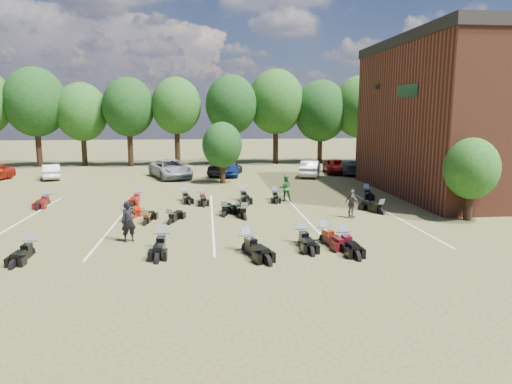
{
  "coord_description": "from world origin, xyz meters",
  "views": [
    {
      "loc": [
        -3.22,
        -21.3,
        5.59
      ],
      "look_at": [
        -0.5,
        4.0,
        1.2
      ],
      "focal_mm": 32.0,
      "sensor_mm": 36.0,
      "label": 1
    }
  ],
  "objects": [
    {
      "name": "person_black",
      "position": [
        -6.7,
        -1.31,
        0.9
      ],
      "size": [
        0.78,
        0.66,
        1.81
      ],
      "primitive_type": "imported",
      "rotation": [
        0.0,
        0.0,
        0.42
      ],
      "color": "black",
      "rests_on": "ground"
    },
    {
      "name": "car_3",
      "position": [
        -1.6,
        20.07,
        0.72
      ],
      "size": [
        3.84,
        5.35,
        1.44
      ],
      "primitive_type": "imported",
      "rotation": [
        0.0,
        0.0,
        2.73
      ],
      "color": "black",
      "rests_on": "ground"
    },
    {
      "name": "motorcycle_8",
      "position": [
        -6.4,
        1.78,
        0.0
      ],
      "size": [
        0.91,
        2.1,
        1.13
      ],
      "primitive_type": null,
      "rotation": [
        0.0,
        0.0,
        3.01
      ],
      "color": "black",
      "rests_on": "ground"
    },
    {
      "name": "motorcycle_13",
      "position": [
        6.42,
        2.89,
        0.0
      ],
      "size": [
        1.39,
        2.3,
        1.22
      ],
      "primitive_type": null,
      "rotation": [
        0.0,
        0.0,
        3.48
      ],
      "color": "black",
      "rests_on": "ground"
    },
    {
      "name": "motorcycle_6",
      "position": [
        1.85,
        -2.23,
        0.0
      ],
      "size": [
        1.27,
        2.47,
        1.32
      ],
      "primitive_type": null,
      "rotation": [
        0.0,
        0.0,
        0.23
      ],
      "color": "#43090D",
      "rests_on": "ground"
    },
    {
      "name": "car_2",
      "position": [
        -6.42,
        18.94,
        0.8
      ],
      "size": [
        4.57,
        6.36,
        1.61
      ],
      "primitive_type": "imported",
      "rotation": [
        0.0,
        0.0,
        0.37
      ],
      "color": "#919299",
      "rests_on": "ground"
    },
    {
      "name": "motorcycle_16",
      "position": [
        -4.76,
        8.26,
        0.0
      ],
      "size": [
        1.15,
        2.23,
        1.19
      ],
      "primitive_type": null,
      "rotation": [
        0.0,
        0.0,
        0.23
      ],
      "color": "black",
      "rests_on": "ground"
    },
    {
      "name": "parking_lines",
      "position": [
        -3.0,
        3.0,
        0.01
      ],
      "size": [
        20.1,
        14.0,
        0.01
      ],
      "color": "silver",
      "rests_on": "ground"
    },
    {
      "name": "motorcycle_18",
      "position": [
        -0.97,
        8.02,
        0.0
      ],
      "size": [
        0.99,
        2.46,
        1.34
      ],
      "primitive_type": null,
      "rotation": [
        0.0,
        0.0,
        0.09
      ],
      "color": "black",
      "rests_on": "ground"
    },
    {
      "name": "motorcycle_11",
      "position": [
        -1.32,
        2.42,
        0.0
      ],
      "size": [
        1.21,
        2.46,
        1.31
      ],
      "primitive_type": null,
      "rotation": [
        0.0,
        0.0,
        3.35
      ],
      "color": "black",
      "rests_on": "ground"
    },
    {
      "name": "car_4",
      "position": [
        -1.19,
        19.48,
        0.66
      ],
      "size": [
        1.94,
        4.0,
        1.32
      ],
      "primitive_type": "imported",
      "rotation": [
        0.0,
        0.0,
        -0.1
      ],
      "color": "navy",
      "rests_on": "ground"
    },
    {
      "name": "young_tree_near_building",
      "position": [
        10.5,
        1.0,
        2.75
      ],
      "size": [
        2.8,
        2.8,
        4.16
      ],
      "color": "black",
      "rests_on": "ground"
    },
    {
      "name": "motorcycle_15",
      "position": [
        -7.69,
        8.19,
        0.0
      ],
      "size": [
        0.85,
        2.24,
        1.22
      ],
      "primitive_type": null,
      "rotation": [
        0.0,
        0.0,
        -0.07
      ],
      "color": "maroon",
      "rests_on": "ground"
    },
    {
      "name": "tree_line",
      "position": [
        -1.0,
        29.0,
        6.31
      ],
      "size": [
        56.0,
        6.0,
        9.79
      ],
      "color": "black",
      "rests_on": "ground"
    },
    {
      "name": "car_6",
      "position": [
        8.94,
        20.45,
        0.64
      ],
      "size": [
        2.64,
        4.81,
        1.28
      ],
      "primitive_type": "imported",
      "rotation": [
        0.0,
        0.0,
        -0.12
      ],
      "color": "#560406",
      "rests_on": "ground"
    },
    {
      "name": "motorcycle_1",
      "position": [
        -5.15,
        -2.59,
        0.0
      ],
      "size": [
        0.8,
        2.4,
        1.33
      ],
      "primitive_type": null,
      "rotation": [
        0.0,
        0.0,
        -0.02
      ],
      "color": "black",
      "rests_on": "ground"
    },
    {
      "name": "motorcycle_17",
      "position": [
        -3.6,
        7.68,
        0.0
      ],
      "size": [
        0.89,
        2.33,
        1.27
      ],
      "primitive_type": null,
      "rotation": [
        0.0,
        0.0,
        0.07
      ],
      "color": "black",
      "rests_on": "ground"
    },
    {
      "name": "person_green",
      "position": [
        1.78,
        7.38,
        0.84
      ],
      "size": [
        0.85,
        0.68,
        1.68
      ],
      "primitive_type": "imported",
      "rotation": [
        0.0,
        0.0,
        3.08
      ],
      "color": "#266425",
      "rests_on": "ground"
    },
    {
      "name": "motorcycle_7",
      "position": [
        -7.44,
        2.47,
        0.0
      ],
      "size": [
        1.19,
        2.5,
        1.34
      ],
      "primitive_type": null,
      "rotation": [
        0.0,
        0.0,
        2.96
      ],
      "color": "maroon",
      "rests_on": "ground"
    },
    {
      "name": "motorcycle_10",
      "position": [
        -5.15,
        1.82,
        0.0
      ],
      "size": [
        1.23,
        2.12,
        1.13
      ],
      "primitive_type": null,
      "rotation": [
        0.0,
        0.0,
        2.83
      ],
      "color": "black",
      "rests_on": "ground"
    },
    {
      "name": "car_5",
      "position": [
        5.96,
        18.54,
        0.73
      ],
      "size": [
        2.86,
        4.69,
        1.46
      ],
      "primitive_type": "imported",
      "rotation": [
        0.0,
        0.0,
        2.82
      ],
      "color": "#A9A8A4",
      "rests_on": "ground"
    },
    {
      "name": "motorcycle_3",
      "position": [
        -1.67,
        -3.32,
        0.0
      ],
      "size": [
        1.61,
        2.65,
        1.41
      ],
      "primitive_type": null,
      "rotation": [
        0.0,
        0.0,
        0.34
      ],
      "color": "black",
      "rests_on": "ground"
    },
    {
      "name": "motorcycle_5",
      "position": [
        2.47,
        -3.15,
        0.0
      ],
      "size": [
        0.78,
        2.37,
        1.32
      ],
      "primitive_type": null,
      "rotation": [
        0.0,
        0.0,
        0.01
      ],
      "color": "black",
      "rests_on": "ground"
    },
    {
      "name": "ground",
      "position": [
        0.0,
        0.0,
        0.0
      ],
      "size": [
        160.0,
        160.0,
        0.0
      ],
      "primitive_type": "plane",
      "color": "brown",
      "rests_on": "ground"
    },
    {
      "name": "car_7",
      "position": [
        9.95,
        19.75,
        0.69
      ],
      "size": [
        2.4,
        4.95,
        1.39
      ],
      "primitive_type": "imported",
      "rotation": [
        0.0,
        0.0,
        3.04
      ],
      "color": "#38383D",
      "rests_on": "ground"
    },
    {
      "name": "person_grey",
      "position": [
        4.52,
        2.16,
        0.78
      ],
      "size": [
        0.78,
        0.99,
        1.57
      ],
      "primitive_type": "imported",
      "rotation": [
        0.0,
        0.0,
        2.08
      ],
      "color": "#4F4943",
      "rests_on": "ground"
    },
    {
      "name": "car_1",
      "position": [
        -16.62,
        19.43,
        0.64
      ],
      "size": [
        2.51,
        4.14,
        1.29
      ],
      "primitive_type": "imported",
      "rotation": [
        0.0,
        0.0,
        3.46
      ],
      "color": "silver",
      "rests_on": "ground"
    },
    {
      "name": "motorcycle_4",
      "position": [
        0.82,
        -2.41,
        0.0
      ],
      "size": [
        0.81,
        2.34,
        1.29
      ],
      "primitive_type": null,
      "rotation": [
        0.0,
        0.0,
        0.03
      ],
      "color": "black",
      "rests_on": "ground"
    },
    {
      "name": "motorcycle_0",
      "position": [
        -10.31,
        -2.9,
        0.0
      ],
      "size": [
        0.77,
        2.16,
        1.19
      ],
      "primitive_type": null,
      "rotation": [
        0.0,
        0.0,
        -0.04
      ],
      "color": "black",
      "rests_on": "ground"
    },
    {
      "name": "motorcycle_19",
      "position": [
        1.16,
        7.95,
        0.0
      ],
      "size": [
        0.82,
        2.11,
        1.15
      ],
      "primitive_type": null,
      "rotation": [
        0.0,
        0.0,
        -0.08
      ],
      "color": "black",
      "rests_on": "ground"
    },
    {
      "name": "young_tree_midfield",
      "position": [
        -2.0,
        15.5,
        3.09
      ],
      "size": [
        3.2,
        3.2,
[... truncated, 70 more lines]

